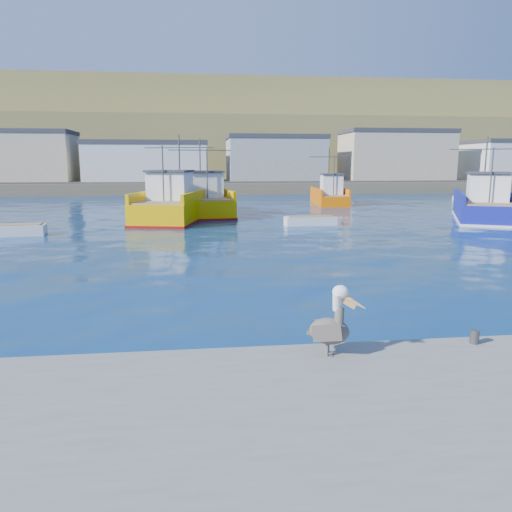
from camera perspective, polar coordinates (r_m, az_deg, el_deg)
The scene contains 11 objects.
ground at distance 14.03m, azimuth 5.50°, elevation -7.52°, with size 260.00×260.00×0.00m, color navy.
dock_bollards at distance 10.89m, azimuth 12.61°, elevation -9.52°, with size 36.20×0.20×0.30m.
far_shore at distance 122.34m, azimuth -5.79°, elevation 12.66°, with size 200.00×81.00×24.00m.
trawler_yellow_a at distance 39.78m, azimuth -9.14°, elevation 5.74°, with size 6.70×12.98×6.65m.
trawler_yellow_b at distance 43.66m, azimuth -6.10°, elevation 6.17°, with size 5.49×11.97×6.56m.
trawler_blue at distance 42.91m, azimuth 24.60°, elevation 5.19°, with size 8.51×11.96×6.52m.
boat_orange at distance 54.23m, azimuth 8.42°, elevation 6.91°, with size 4.16×8.19×6.03m.
skiff_left at distance 33.87m, azimuth -26.21°, elevation 2.56°, with size 4.06×1.75×0.86m.
skiff_mid at distance 35.80m, azimuth 6.24°, elevation 3.93°, with size 3.68×1.38×0.79m.
skiff_far at distance 61.83m, azimuth 22.34°, elevation 5.97°, with size 2.39×3.82×0.78m.
pelican at distance 10.25m, azimuth 8.63°, elevation -7.84°, with size 1.16×0.73×1.47m.
Camera 1 is at (-2.95, -13.01, 4.34)m, focal length 35.00 mm.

